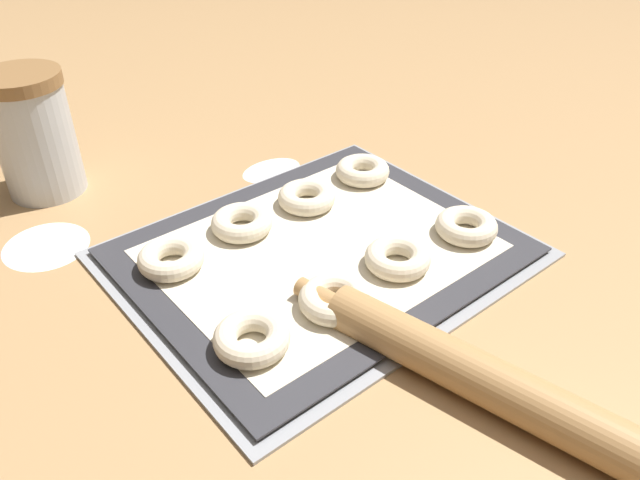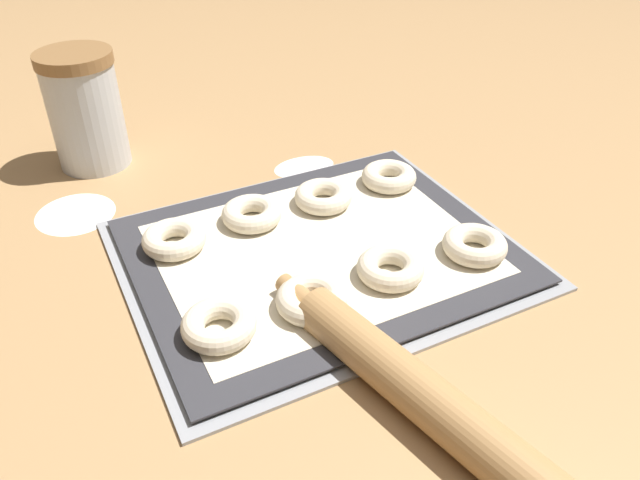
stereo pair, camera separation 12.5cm
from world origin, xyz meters
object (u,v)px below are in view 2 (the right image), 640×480
at_px(bagel_front_mid_left, 312,300).
at_px(bagel_back_mid_right, 323,197).
at_px(bagel_back_far_left, 174,239).
at_px(bagel_back_mid_left, 252,214).
at_px(bagel_front_far_right, 475,245).
at_px(bagel_back_far_right, 389,177).
at_px(bagel_front_mid_right, 390,268).
at_px(baking_tray, 320,253).
at_px(bagel_front_far_left, 219,325).
at_px(flour_canister, 85,110).
at_px(rolling_pin, 447,415).

bearing_deg(bagel_front_mid_left, bagel_back_mid_right, 59.40).
bearing_deg(bagel_back_far_left, bagel_back_mid_left, 5.51).
relative_size(bagel_front_far_right, bagel_back_far_right, 1.00).
bearing_deg(bagel_front_mid_right, baking_tray, 118.48).
distance_m(bagel_front_far_right, bagel_back_mid_right, 0.20).
relative_size(bagel_front_far_left, bagel_front_mid_right, 1.00).
distance_m(bagel_front_far_left, bagel_front_far_right, 0.30).
xyz_separation_m(bagel_front_mid_left, flour_canister, (-0.13, 0.43, 0.06)).
relative_size(bagel_front_mid_left, rolling_pin, 0.17).
height_order(bagel_back_mid_right, flour_canister, flour_canister).
bearing_deg(flour_canister, bagel_front_mid_right, -61.98).
relative_size(bagel_back_far_left, rolling_pin, 0.17).
distance_m(baking_tray, bagel_front_far_right, 0.17).
height_order(bagel_back_mid_right, bagel_back_far_right, same).
relative_size(bagel_back_mid_right, bagel_back_far_right, 1.00).
bearing_deg(bagel_front_mid_right, bagel_front_far_left, -179.70).
height_order(bagel_front_far_left, bagel_back_mid_right, same).
xyz_separation_m(bagel_back_mid_right, bagel_back_far_right, (0.10, 0.01, 0.00)).
relative_size(baking_tray, bagel_back_far_left, 6.01).
height_order(bagel_back_far_left, flour_canister, flour_canister).
xyz_separation_m(baking_tray, bagel_back_far_right, (0.15, 0.09, 0.02)).
bearing_deg(bagel_back_mid_right, bagel_back_mid_left, 177.76).
height_order(bagel_back_far_left, bagel_back_far_right, same).
bearing_deg(bagel_front_mid_right, bagel_back_mid_right, 88.89).
xyz_separation_m(bagel_front_mid_right, bagel_front_far_right, (0.11, -0.01, 0.00)).
relative_size(baking_tray, rolling_pin, 1.00).
height_order(bagel_back_mid_left, rolling_pin, rolling_pin).
distance_m(bagel_front_mid_left, bagel_front_far_right, 0.20).
height_order(bagel_front_mid_right, bagel_back_far_right, same).
bearing_deg(bagel_front_far_left, bagel_front_mid_left, -4.22).
distance_m(bagel_front_mid_left, rolling_pin, 0.18).
distance_m(bagel_back_far_left, bagel_back_mid_left, 0.10).
xyz_separation_m(baking_tray, bagel_back_mid_right, (0.05, 0.08, 0.02)).
relative_size(bagel_front_mid_right, flour_canister, 0.45).
relative_size(bagel_back_mid_left, bagel_back_mid_right, 1.00).
height_order(bagel_front_mid_left, flour_canister, flour_canister).
xyz_separation_m(bagel_back_mid_left, bagel_back_mid_right, (0.09, -0.00, 0.00)).
bearing_deg(rolling_pin, bagel_back_far_right, 64.66).
bearing_deg(bagel_back_far_right, bagel_front_far_left, -150.27).
relative_size(bagel_front_far_right, bagel_back_mid_left, 1.00).
relative_size(bagel_front_far_left, bagel_front_far_right, 1.00).
height_order(bagel_front_far_left, rolling_pin, rolling_pin).
height_order(bagel_front_far_right, rolling_pin, rolling_pin).
distance_m(bagel_front_far_right, bagel_back_far_left, 0.34).
bearing_deg(bagel_back_mid_left, bagel_front_far_right, -41.22).
xyz_separation_m(bagel_back_far_left, flour_canister, (-0.04, 0.27, 0.06)).
xyz_separation_m(bagel_front_mid_right, rolling_pin, (-0.06, -0.18, -0.00)).
bearing_deg(bagel_back_far_right, bagel_front_mid_right, -121.72).
bearing_deg(bagel_back_far_left, bagel_back_mid_right, 1.71).
relative_size(bagel_front_far_left, bagel_back_far_left, 1.00).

